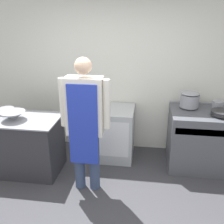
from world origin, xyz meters
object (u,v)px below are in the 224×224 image
(stove, at_px, (202,139))
(sauce_pot, at_px, (218,105))
(stock_pot, at_px, (190,99))
(saute_pan, at_px, (222,113))
(fridge_unit, at_px, (114,133))
(mixing_bowl, at_px, (13,116))
(person_cook, at_px, (85,119))

(stove, relative_size, sauce_pot, 6.28)
(stock_pot, distance_m, saute_pan, 0.52)
(fridge_unit, xyz_separation_m, stock_pot, (1.18, 0.05, 0.63))
(mixing_bowl, height_order, stock_pot, stock_pot)
(sauce_pot, bearing_deg, stove, -145.07)
(stock_pot, bearing_deg, fridge_unit, -177.39)
(fridge_unit, relative_size, mixing_bowl, 2.39)
(stove, bearing_deg, person_cook, -153.10)
(mixing_bowl, bearing_deg, saute_pan, 8.73)
(stock_pot, relative_size, sauce_pot, 1.79)
(saute_pan, distance_m, sauce_pot, 0.28)
(stove, xyz_separation_m, stock_pot, (-0.23, 0.14, 0.59))
(mixing_bowl, bearing_deg, person_cook, -12.26)
(person_cook, xyz_separation_m, mixing_bowl, (-1.12, 0.24, -0.12))
(person_cook, xyz_separation_m, saute_pan, (1.85, 0.70, -0.09))
(fridge_unit, bearing_deg, saute_pan, -7.98)
(person_cook, relative_size, stock_pot, 6.36)
(saute_pan, bearing_deg, stock_pot, 146.90)
(stove, distance_m, stock_pot, 0.65)
(stock_pot, xyz_separation_m, sauce_pot, (0.43, 0.00, -0.07))
(stock_pot, height_order, saute_pan, stock_pot)
(sauce_pot, bearing_deg, person_cook, -152.16)
(fridge_unit, xyz_separation_m, saute_pan, (1.61, -0.23, 0.53))
(mixing_bowl, distance_m, saute_pan, 3.00)
(stock_pot, bearing_deg, stove, -31.83)
(stock_pot, height_order, sauce_pot, stock_pot)
(sauce_pot, bearing_deg, saute_pan, -90.00)
(stock_pot, bearing_deg, person_cook, -145.51)
(person_cook, distance_m, mixing_bowl, 1.15)
(stove, xyz_separation_m, saute_pan, (0.20, -0.14, 0.50))
(fridge_unit, distance_m, mixing_bowl, 1.60)
(stove, distance_m, mixing_bowl, 2.87)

